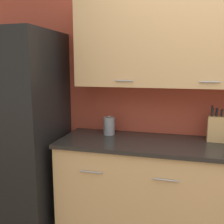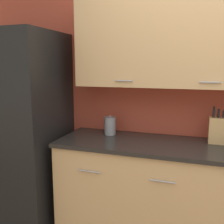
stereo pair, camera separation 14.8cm
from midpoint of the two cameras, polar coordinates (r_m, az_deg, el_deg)
counter_unit at (r=2.52m, az=20.78°, el=-16.80°), size 2.58×0.64×0.90m
refrigerator at (r=2.83m, az=-18.64°, el=-3.25°), size 0.92×0.78×1.89m
knife_block at (r=2.48m, az=23.60°, el=-3.54°), size 0.16×0.10×0.32m
steel_canister at (r=2.56m, az=1.21°, el=-3.02°), size 0.11×0.11×0.19m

